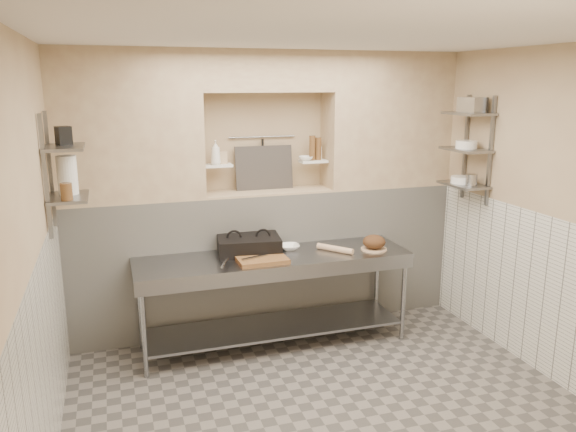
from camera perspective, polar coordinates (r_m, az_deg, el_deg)
name	(u,v)px	position (r m, az deg, el deg)	size (l,w,h in m)	color
floor	(328,413)	(4.71, 4.10, -19.31)	(4.00, 3.90, 0.10)	slate
ceiling	(335,28)	(3.98, 4.83, 18.50)	(4.00, 3.90, 0.10)	silver
wall_left	(26,263)	(3.87, -25.10, -4.33)	(0.10, 3.90, 2.80)	tan
wall_right	(558,216)	(5.22, 25.76, -0.03)	(0.10, 3.90, 2.80)	tan
wall_back	(261,188)	(5.97, -2.80, 2.84)	(4.00, 0.10, 2.80)	tan
wall_front	(519,363)	(2.50, 22.42, -13.65)	(4.00, 0.10, 2.80)	tan
backwall_lower	(268,258)	(5.90, -2.09, -4.28)	(4.00, 0.40, 1.40)	silver
alcove_sill	(267,192)	(5.73, -2.15, 2.50)	(1.30, 0.40, 0.02)	tan
backwall_pillar_left	(128,126)	(5.43, -15.96, 8.75)	(1.35, 0.40, 1.40)	tan
backwall_pillar_right	(387,121)	(6.13, 9.98, 9.53)	(1.35, 0.40, 1.40)	tan
backwall_header	(266,71)	(5.62, -2.26, 14.49)	(1.30, 0.40, 0.40)	tan
wainscot_left	(47,364)	(4.11, -23.26, -13.63)	(0.02, 3.90, 1.40)	silver
wainscot_right	(544,295)	(5.37, 24.53, -7.35)	(0.02, 3.90, 1.40)	silver
alcove_shelf_left	(218,165)	(5.57, -7.16, 5.12)	(0.28, 0.16, 0.03)	white
alcove_shelf_right	(313,161)	(5.83, 2.58, 5.58)	(0.28, 0.16, 0.03)	white
utensil_rail	(262,137)	(5.81, -2.66, 8.04)	(0.02, 0.02, 0.70)	gray
hanging_steel	(263,154)	(5.81, -2.59, 6.35)	(0.02, 0.02, 0.30)	black
splash_panel	(264,168)	(5.78, -2.44, 4.92)	(0.60, 0.02, 0.45)	#383330
shelf_rail_left_a	(50,170)	(4.99, -23.01, 4.35)	(0.03, 0.03, 0.95)	slate
shelf_rail_left_b	(45,177)	(4.59, -23.42, 3.62)	(0.03, 0.03, 0.95)	slate
wall_shelf_left_lower	(69,197)	(4.81, -21.39, 1.78)	(0.30, 0.50, 0.03)	slate
wall_shelf_left_upper	(64,147)	(4.76, -21.80, 6.50)	(0.30, 0.50, 0.03)	slate
shelf_rail_right_a	(466,147)	(6.06, 17.59, 6.70)	(0.03, 0.03, 1.05)	slate
shelf_rail_right_b	(490,151)	(5.74, 19.88, 6.18)	(0.03, 0.03, 1.05)	slate
wall_shelf_right_lower	(463,185)	(5.87, 17.38, 3.05)	(0.30, 0.50, 0.03)	slate
wall_shelf_right_mid	(466,150)	(5.82, 17.62, 6.44)	(0.30, 0.50, 0.03)	slate
wall_shelf_right_upper	(469,114)	(5.79, 17.87, 9.88)	(0.30, 0.50, 0.03)	slate
prep_table	(274,282)	(5.38, -1.39, -6.71)	(2.60, 0.70, 0.90)	gray
panini_press	(249,245)	(5.39, -4.01, -2.94)	(0.63, 0.50, 0.16)	black
cutting_board	(262,260)	(5.13, -2.67, -4.45)	(0.45, 0.32, 0.04)	brown
knife_blade	(255,257)	(5.13, -3.38, -4.16)	(0.27, 0.03, 0.01)	gray
tongs	(225,262)	(4.97, -6.42, -4.69)	(0.02, 0.02, 0.27)	gray
mixing_bowl	(289,247)	(5.50, 0.13, -3.17)	(0.20, 0.20, 0.05)	white
rolling_pin	(335,249)	(5.44, 4.80, -3.33)	(0.06, 0.06, 0.38)	tan
bread_board	(374,249)	(5.56, 8.72, -3.34)	(0.25, 0.25, 0.01)	tan
bread_loaf	(374,242)	(5.53, 8.74, -2.60)	(0.22, 0.22, 0.13)	#4C2D19
bottle_soap	(216,153)	(5.51, -7.37, 6.41)	(0.09, 0.09, 0.24)	white
jar_alcove	(222,157)	(5.60, -6.67, 5.94)	(0.08, 0.08, 0.12)	tan
bowl_alcove	(306,158)	(5.78, 1.81, 5.87)	(0.14, 0.14, 0.05)	white
condiment_a	(318,149)	(5.83, 3.09, 6.84)	(0.06, 0.06, 0.23)	brown
condiment_b	(312,148)	(5.80, 2.48, 6.92)	(0.06, 0.06, 0.25)	brown
condiment_c	(318,153)	(5.86, 3.08, 6.40)	(0.08, 0.08, 0.13)	white
jug_left	(67,175)	(4.86, -21.51, 3.89)	(0.16, 0.16, 0.31)	white
jar_left	(66,192)	(4.62, -21.60, 2.32)	(0.09, 0.09, 0.13)	brown
box_left_upper	(64,136)	(4.81, -21.84, 7.59)	(0.10, 0.10, 0.15)	black
bowl_right	(462,180)	(5.88, 17.25, 3.54)	(0.22, 0.22, 0.07)	white
canister_right	(471,180)	(5.76, 18.13, 3.50)	(0.11, 0.11, 0.11)	gray
bowl_right_mid	(466,145)	(5.81, 17.66, 6.93)	(0.21, 0.21, 0.08)	white
basket_right	(473,105)	(5.74, 18.24, 10.67)	(0.19, 0.23, 0.14)	gray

